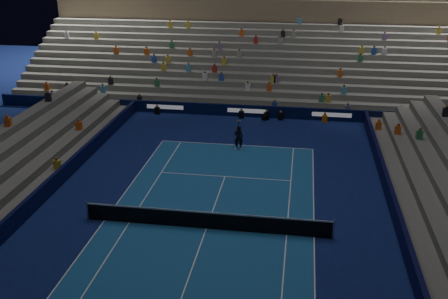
% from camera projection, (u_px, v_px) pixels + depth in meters
% --- Properties ---
extents(ground, '(90.00, 90.00, 0.00)m').
position_uv_depth(ground, '(206.00, 229.00, 26.73)').
color(ground, '#0D184F').
rests_on(ground, ground).
extents(court_surface, '(10.97, 23.77, 0.01)m').
position_uv_depth(court_surface, '(206.00, 229.00, 26.73)').
color(court_surface, '#194F8B').
rests_on(court_surface, ground).
extents(sponsor_barrier_far, '(44.00, 0.25, 1.00)m').
position_uv_depth(sponsor_barrier_far, '(247.00, 111.00, 43.49)').
color(sponsor_barrier_far, black).
rests_on(sponsor_barrier_far, ground).
extents(sponsor_barrier_east, '(0.25, 37.00, 1.00)m').
position_uv_depth(sponsor_barrier_east, '(403.00, 235.00, 25.18)').
color(sponsor_barrier_east, black).
rests_on(sponsor_barrier_east, ground).
extents(sponsor_barrier_west, '(0.25, 37.00, 1.00)m').
position_uv_depth(sponsor_barrier_west, '(29.00, 206.00, 27.91)').
color(sponsor_barrier_west, '#080B32').
rests_on(sponsor_barrier_west, ground).
extents(grandstand_main, '(44.00, 15.20, 11.20)m').
position_uv_depth(grandstand_main, '(258.00, 54.00, 51.03)').
color(grandstand_main, slate).
rests_on(grandstand_main, ground).
extents(tennis_net, '(12.90, 0.10, 1.10)m').
position_uv_depth(tennis_net, '(206.00, 220.00, 26.54)').
color(tennis_net, '#B2B2B7').
rests_on(tennis_net, ground).
extents(tennis_player, '(0.72, 0.55, 1.77)m').
position_uv_depth(tennis_player, '(239.00, 137.00, 36.55)').
color(tennis_player, black).
rests_on(tennis_player, ground).
extents(broadcast_camera, '(0.54, 0.89, 0.51)m').
position_uv_depth(broadcast_camera, '(265.00, 117.00, 42.75)').
color(broadcast_camera, black).
rests_on(broadcast_camera, ground).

